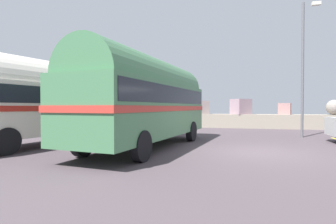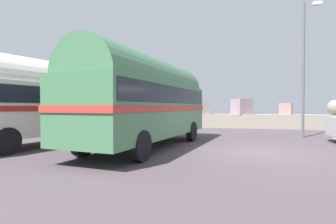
% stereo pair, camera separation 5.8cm
% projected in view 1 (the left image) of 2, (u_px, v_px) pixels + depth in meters
% --- Properties ---
extents(ground, '(32.00, 26.00, 0.02)m').
position_uv_depth(ground, '(257.00, 152.00, 9.68)').
color(ground, '#493F44').
extents(breakwater, '(31.36, 1.95, 2.47)m').
position_uv_depth(breakwater, '(242.00, 119.00, 21.15)').
color(breakwater, gray).
rests_on(breakwater, ground).
extents(vintage_coach, '(3.58, 8.83, 3.70)m').
position_uv_depth(vintage_coach, '(147.00, 98.00, 10.71)').
color(vintage_coach, black).
rests_on(vintage_coach, ground).
extents(second_coach, '(4.46, 8.91, 3.70)m').
position_uv_depth(second_coach, '(50.00, 99.00, 11.80)').
color(second_coach, black).
rests_on(second_coach, ground).
extents(lamp_post, '(0.94, 0.25, 7.37)m').
position_uv_depth(lamp_post, '(304.00, 63.00, 14.28)').
color(lamp_post, '#5B5B60').
rests_on(lamp_post, ground).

